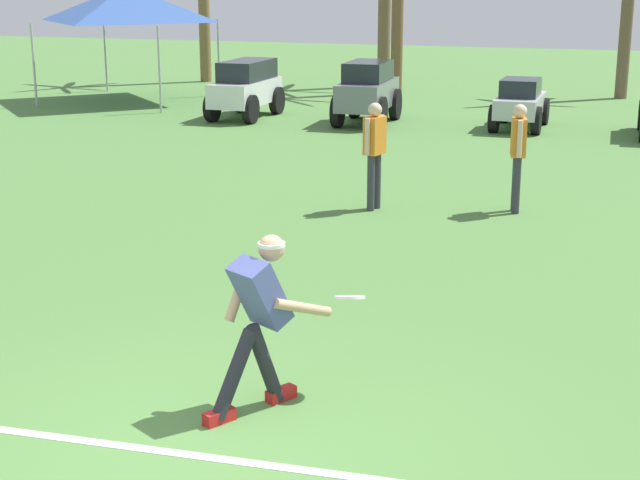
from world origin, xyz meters
name	(u,v)px	position (x,y,z in m)	size (l,w,h in m)	color
ground_plane	(197,458)	(0.00, 0.00, 0.00)	(80.00, 80.00, 0.00)	#4E7D3C
field_line_paint	(198,456)	(0.00, 0.03, 0.00)	(18.26, 0.10, 0.01)	white
frisbee_thrower	(260,314)	(0.13, 0.94, 0.79)	(0.79, 0.92, 1.40)	#23232D
frisbee_in_flight	(350,297)	(0.69, 1.51, 0.80)	(0.32, 0.32, 0.09)	white
teammate_midfield	(518,148)	(1.20, 8.22, 0.94)	(0.26, 0.50, 1.56)	#33333D
teammate_deep	(375,146)	(-0.79, 7.74, 0.94)	(0.28, 0.49, 1.56)	#33333D
parked_car_slot_a	(246,87)	(-6.11, 15.81, 0.72)	(1.15, 2.41, 1.34)	silver
parked_car_slot_b	(368,91)	(-3.13, 15.82, 0.74)	(1.24, 2.38, 1.40)	slate
parked_car_slot_c	(520,103)	(0.27, 16.14, 0.56)	(1.09, 2.20, 1.10)	#B7BABF
event_tent	(127,3)	(-10.19, 17.67, 2.55)	(3.73, 3.73, 3.01)	#B2B5BA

